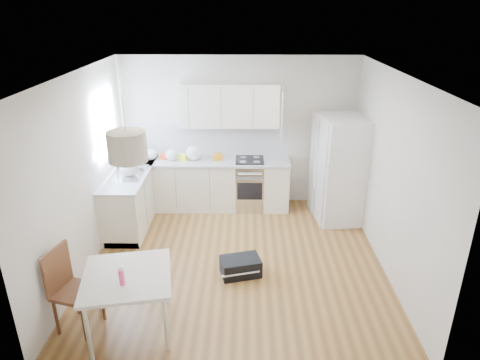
{
  "coord_description": "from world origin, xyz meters",
  "views": [
    {
      "loc": [
        0.13,
        -5.35,
        3.52
      ],
      "look_at": [
        0.05,
        0.4,
        1.12
      ],
      "focal_mm": 32.0,
      "sensor_mm": 36.0,
      "label": 1
    }
  ],
  "objects_px": {
    "refrigerator": "(340,169)",
    "gym_bag": "(241,266)",
    "dining_table": "(127,281)",
    "dining_chair": "(77,290)"
  },
  "relations": [
    {
      "from": "dining_chair",
      "to": "gym_bag",
      "type": "height_order",
      "value": "dining_chair"
    },
    {
      "from": "refrigerator",
      "to": "dining_table",
      "type": "relative_size",
      "value": 1.62
    },
    {
      "from": "dining_table",
      "to": "dining_chair",
      "type": "distance_m",
      "value": 0.62
    },
    {
      "from": "refrigerator",
      "to": "gym_bag",
      "type": "height_order",
      "value": "refrigerator"
    },
    {
      "from": "refrigerator",
      "to": "dining_table",
      "type": "bearing_deg",
      "value": -142.77
    },
    {
      "from": "dining_chair",
      "to": "gym_bag",
      "type": "xyz_separation_m",
      "value": [
        1.84,
        1.07,
        -0.38
      ]
    },
    {
      "from": "dining_table",
      "to": "gym_bag",
      "type": "relative_size",
      "value": 2.08
    },
    {
      "from": "dining_table",
      "to": "gym_bag",
      "type": "height_order",
      "value": "dining_table"
    },
    {
      "from": "dining_table",
      "to": "dining_chair",
      "type": "relative_size",
      "value": 1.09
    },
    {
      "from": "refrigerator",
      "to": "gym_bag",
      "type": "relative_size",
      "value": 3.36
    }
  ]
}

